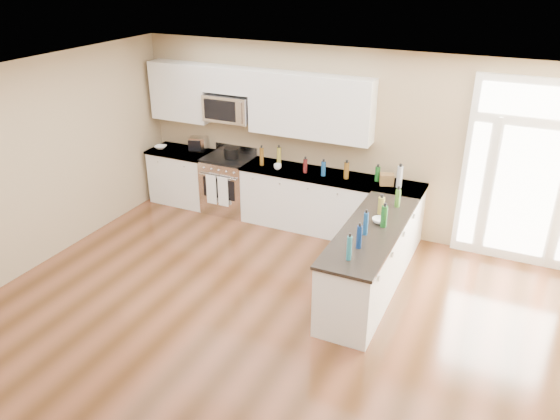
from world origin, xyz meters
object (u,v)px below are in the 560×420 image
peninsula_cabinet (369,264)px  stockpot (232,153)px  toaster_oven (198,144)px  kitchen_range (229,184)px

peninsula_cabinet → stockpot: stockpot is taller
stockpot → toaster_oven: 0.73m
toaster_oven → stockpot: bearing=-24.9°
peninsula_cabinet → toaster_oven: bearing=155.8°
kitchen_range → toaster_oven: bearing=168.1°
peninsula_cabinet → toaster_oven: size_ratio=8.45×
kitchen_range → peninsula_cabinet: bearing=-26.7°
stockpot → toaster_oven: bearing=170.7°
kitchen_range → toaster_oven: toaster_oven is taller
peninsula_cabinet → toaster_oven: toaster_oven is taller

